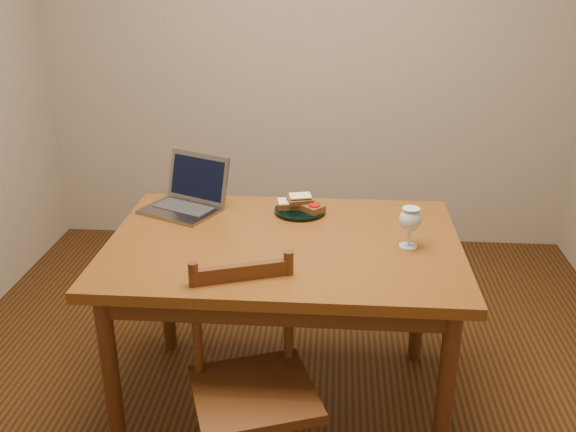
# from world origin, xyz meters

# --- Properties ---
(floor) EXTENTS (3.20, 3.20, 0.02)m
(floor) POSITION_xyz_m (0.00, 0.00, -0.01)
(floor) COLOR black
(floor) RESTS_ON ground
(back_wall) EXTENTS (3.20, 0.02, 2.60)m
(back_wall) POSITION_xyz_m (0.00, 1.61, 1.30)
(back_wall) COLOR gray
(back_wall) RESTS_ON floor
(front_wall) EXTENTS (3.20, 0.02, 2.60)m
(front_wall) POSITION_xyz_m (0.00, -1.61, 1.30)
(front_wall) COLOR gray
(front_wall) RESTS_ON floor
(table) EXTENTS (1.30, 0.90, 0.74)m
(table) POSITION_xyz_m (-0.00, -0.08, 0.65)
(table) COLOR #44240B
(table) RESTS_ON floor
(chair) EXTENTS (0.49, 0.48, 0.42)m
(chair) POSITION_xyz_m (-0.07, -0.52, 0.45)
(chair) COLOR #3F1D0D
(chair) RESTS_ON floor
(plate) EXTENTS (0.21, 0.21, 0.02)m
(plate) POSITION_xyz_m (0.04, 0.19, 0.75)
(plate) COLOR black
(plate) RESTS_ON table
(sandwich_cheese) EXTENTS (0.12, 0.08, 0.04)m
(sandwich_cheese) POSITION_xyz_m (0.00, 0.20, 0.78)
(sandwich_cheese) COLOR #381E0C
(sandwich_cheese) RESTS_ON plate
(sandwich_tomato) EXTENTS (0.13, 0.13, 0.04)m
(sandwich_tomato) POSITION_xyz_m (0.08, 0.18, 0.78)
(sandwich_tomato) COLOR #381E0C
(sandwich_tomato) RESTS_ON plate
(sandwich_top) EXTENTS (0.11, 0.09, 0.03)m
(sandwich_top) POSITION_xyz_m (0.04, 0.20, 0.80)
(sandwich_top) COLOR #381E0C
(sandwich_top) RESTS_ON plate
(milk_glass) EXTENTS (0.08, 0.08, 0.15)m
(milk_glass) POSITION_xyz_m (0.45, -0.10, 0.82)
(milk_glass) COLOR white
(milk_glass) RESTS_ON table
(laptop) EXTENTS (0.38, 0.37, 0.21)m
(laptop) POSITION_xyz_m (-0.43, 0.22, 0.80)
(laptop) COLOR slate
(laptop) RESTS_ON table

